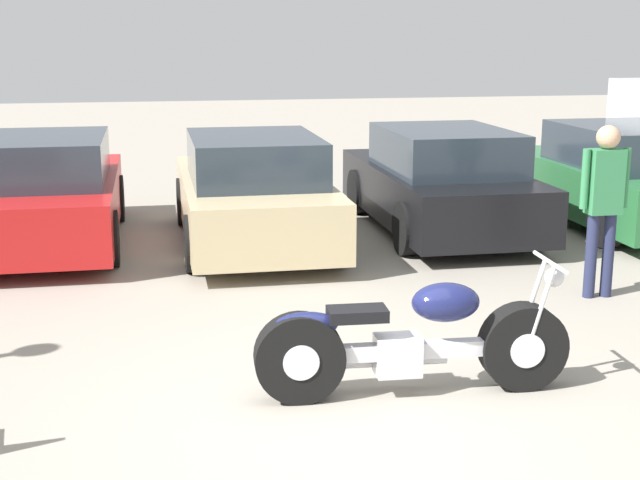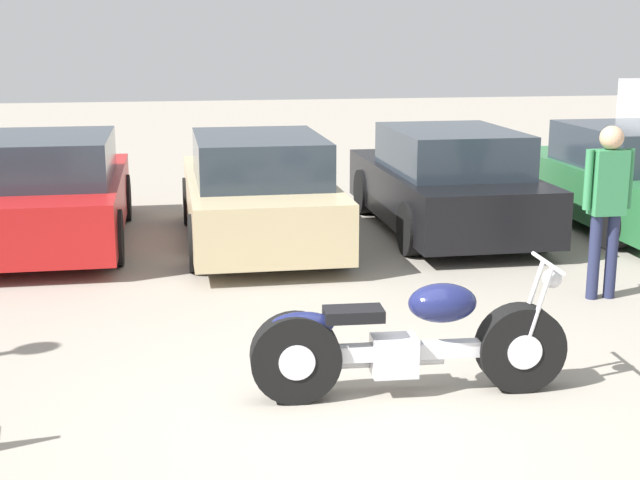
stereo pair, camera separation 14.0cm
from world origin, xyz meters
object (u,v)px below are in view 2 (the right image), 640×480
object	(u,v)px
person_standing	(607,196)
parked_car_green	(626,179)
parked_car_red	(52,193)
parked_car_black	(446,183)
motorcycle	(407,342)
parked_car_champagne	(258,192)

from	to	relation	value
person_standing	parked_car_green	bearing A→B (deg)	58.49
parked_car_red	person_standing	bearing A→B (deg)	-30.47
parked_car_black	person_standing	size ratio (longest dim) A/B	2.37
parked_car_black	person_standing	world-z (taller)	person_standing
motorcycle	parked_car_green	size ratio (longest dim) A/B	0.57
parked_car_champagne	person_standing	distance (m)	4.45
parked_car_red	parked_car_black	size ratio (longest dim) A/B	1.00
motorcycle	person_standing	bearing A→B (deg)	38.39
parked_car_black	parked_car_red	bearing A→B (deg)	178.65
parked_car_champagne	parked_car_red	bearing A→B (deg)	170.79
motorcycle	parked_car_green	distance (m)	7.06
motorcycle	parked_car_champagne	world-z (taller)	parked_car_champagne
motorcycle	person_standing	size ratio (longest dim) A/B	1.35
parked_car_red	parked_car_champagne	xyz separation A→B (m)	(2.61, -0.42, 0.00)
parked_car_champagne	parked_car_black	distance (m)	2.63
parked_car_red	person_standing	distance (m)	6.80
parked_car_red	parked_car_green	xyz separation A→B (m)	(7.83, -0.21, 0.00)
parked_car_black	person_standing	xyz separation A→B (m)	(0.63, -3.32, 0.39)
person_standing	parked_car_red	bearing A→B (deg)	149.53
parked_car_red	parked_car_black	distance (m)	5.22
parked_car_champagne	person_standing	xyz separation A→B (m)	(3.24, -3.02, 0.39)
parked_car_black	parked_car_green	size ratio (longest dim) A/B	1.00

